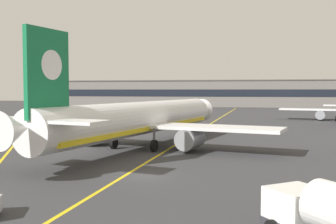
% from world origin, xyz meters
% --- Properties ---
extents(ground_plane, '(400.00, 400.00, 0.00)m').
position_xyz_m(ground_plane, '(0.00, 0.00, 0.00)').
color(ground_plane, '#353538').
extents(taxiway_centreline, '(8.66, 179.82, 0.01)m').
position_xyz_m(taxiway_centreline, '(0.00, 30.00, 0.00)').
color(taxiway_centreline, yellow).
rests_on(taxiway_centreline, ground).
extents(airliner_foreground, '(32.24, 41.01, 11.65)m').
position_xyz_m(airliner_foreground, '(-4.00, 14.79, 3.37)').
color(airliner_foreground, white).
rests_on(airliner_foreground, ground).
extents(terminal_building, '(148.35, 12.40, 10.80)m').
position_xyz_m(terminal_building, '(0.04, 134.12, 5.41)').
color(terminal_building, slate).
rests_on(terminal_building, ground).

